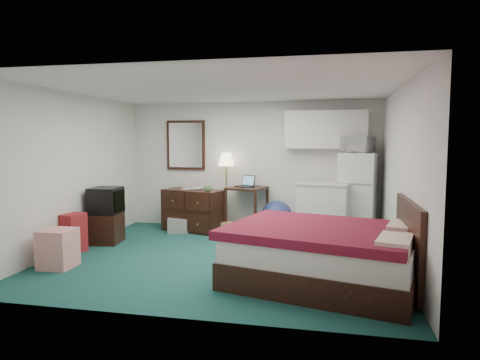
% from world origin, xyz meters
% --- Properties ---
extents(floor, '(5.00, 4.50, 0.01)m').
position_xyz_m(floor, '(0.00, 0.00, 0.00)').
color(floor, '#1A4042').
rests_on(floor, ground).
extents(ceiling, '(5.00, 4.50, 0.01)m').
position_xyz_m(ceiling, '(0.00, 0.00, 2.50)').
color(ceiling, white).
rests_on(ceiling, walls).
extents(walls, '(5.01, 4.51, 2.50)m').
position_xyz_m(walls, '(0.00, 0.00, 1.25)').
color(walls, white).
rests_on(walls, floor).
extents(mirror, '(0.80, 0.06, 1.00)m').
position_xyz_m(mirror, '(-1.35, 2.22, 1.65)').
color(mirror, white).
rests_on(mirror, walls).
extents(upper_cabinets, '(1.50, 0.35, 0.70)m').
position_xyz_m(upper_cabinets, '(1.45, 2.08, 1.95)').
color(upper_cabinets, silver).
rests_on(upper_cabinets, walls).
extents(headboard, '(0.06, 1.56, 1.00)m').
position_xyz_m(headboard, '(2.46, -0.88, 0.55)').
color(headboard, black).
rests_on(headboard, walls).
extents(dresser, '(1.28, 0.86, 0.80)m').
position_xyz_m(dresser, '(-1.03, 1.70, 0.40)').
color(dresser, black).
rests_on(dresser, floor).
extents(floor_lamp, '(0.35, 0.35, 1.50)m').
position_xyz_m(floor_lamp, '(-0.46, 2.05, 0.75)').
color(floor_lamp, '#B6933E').
rests_on(floor_lamp, floor).
extents(desk, '(0.80, 0.80, 0.85)m').
position_xyz_m(desk, '(-0.02, 1.93, 0.42)').
color(desk, black).
rests_on(desk, floor).
extents(exercise_ball, '(0.73, 0.73, 0.60)m').
position_xyz_m(exercise_ball, '(0.55, 1.96, 0.30)').
color(exercise_ball, navy).
rests_on(exercise_ball, floor).
extents(kitchen_counter, '(0.99, 0.82, 0.96)m').
position_xyz_m(kitchen_counter, '(1.45, 1.72, 0.48)').
color(kitchen_counter, silver).
rests_on(kitchen_counter, floor).
extents(fridge, '(0.76, 0.76, 1.53)m').
position_xyz_m(fridge, '(2.04, 1.88, 0.76)').
color(fridge, silver).
rests_on(fridge, floor).
extents(bed, '(2.53, 2.18, 0.70)m').
position_xyz_m(bed, '(1.48, -0.88, 0.35)').
color(bed, maroon).
rests_on(bed, floor).
extents(tv_stand, '(0.58, 0.62, 0.50)m').
position_xyz_m(tv_stand, '(-2.21, 0.45, 0.25)').
color(tv_stand, black).
rests_on(tv_stand, floor).
extents(suitcase, '(0.28, 0.40, 0.62)m').
position_xyz_m(suitcase, '(-2.35, -0.24, 0.31)').
color(suitcase, maroon).
rests_on(suitcase, floor).
extents(retail_box, '(0.44, 0.44, 0.53)m').
position_xyz_m(retail_box, '(-2.11, -0.99, 0.27)').
color(retail_box, white).
rests_on(retail_box, floor).
extents(file_bin, '(0.45, 0.40, 0.27)m').
position_xyz_m(file_bin, '(-1.28, 1.49, 0.13)').
color(file_bin, gray).
rests_on(file_bin, floor).
extents(cardboard_box_a, '(0.27, 0.23, 0.20)m').
position_xyz_m(cardboard_box_a, '(-0.39, 1.68, 0.10)').
color(cardboard_box_a, '#B17F54').
rests_on(cardboard_box_a, floor).
extents(cardboard_box_b, '(0.26, 0.30, 0.28)m').
position_xyz_m(cardboard_box_b, '(0.62, 1.40, 0.14)').
color(cardboard_box_b, '#B17F54').
rests_on(cardboard_box_b, floor).
extents(laptop, '(0.41, 0.39, 0.22)m').
position_xyz_m(laptop, '(-0.07, 1.92, 0.96)').
color(laptop, black).
rests_on(laptop, desk).
extents(crt_tv, '(0.52, 0.56, 0.45)m').
position_xyz_m(crt_tv, '(-2.19, 0.47, 0.73)').
color(crt_tv, black).
rests_on(crt_tv, tv_stand).
extents(microwave, '(0.60, 0.51, 0.36)m').
position_xyz_m(microwave, '(2.01, 1.86, 1.70)').
color(microwave, silver).
rests_on(microwave, fridge).
extents(book_a, '(0.15, 0.03, 0.21)m').
position_xyz_m(book_a, '(-1.25, 1.75, 0.90)').
color(book_a, '#B17F54').
rests_on(book_a, dresser).
extents(book_b, '(0.17, 0.05, 0.23)m').
position_xyz_m(book_b, '(-1.08, 1.81, 0.92)').
color(book_b, '#B17F54').
rests_on(book_b, dresser).
extents(mug, '(0.17, 0.16, 0.13)m').
position_xyz_m(mug, '(-0.68, 1.48, 0.87)').
color(mug, '#4B8646').
rests_on(mug, dresser).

